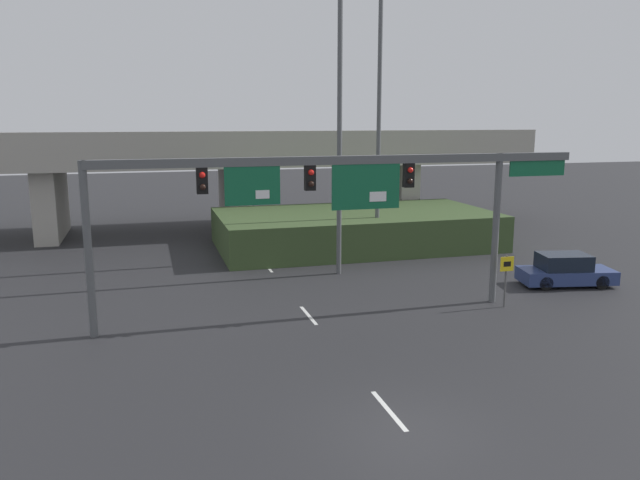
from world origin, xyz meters
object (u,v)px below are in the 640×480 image
object	(u,v)px
highway_light_pole_far	(379,97)
speed_limit_sign	(506,273)
highway_light_pole_near	(340,110)
signal_gantry	(339,185)
parked_sedan_near_right	(565,271)

from	to	relation	value
highway_light_pole_far	speed_limit_sign	bearing A→B (deg)	-82.82
highway_light_pole_far	highway_light_pole_near	bearing A→B (deg)	-132.07
signal_gantry	parked_sedan_near_right	distance (m)	12.47
parked_sedan_near_right	highway_light_pole_far	bearing A→B (deg)	135.34
highway_light_pole_near	highway_light_pole_far	world-z (taller)	highway_light_pole_far
highway_light_pole_far	signal_gantry	bearing A→B (deg)	-118.21
speed_limit_sign	parked_sedan_near_right	bearing A→B (deg)	26.41
signal_gantry	speed_limit_sign	xyz separation A→B (m)	(6.95, -0.81, -3.74)
signal_gantry	speed_limit_sign	distance (m)	7.93
highway_light_pole_near	signal_gantry	bearing A→B (deg)	-107.60
highway_light_pole_near	parked_sedan_near_right	xyz separation A→B (m)	(9.50, -4.99, -7.36)
speed_limit_sign	highway_light_pole_far	bearing A→B (deg)	97.18
parked_sedan_near_right	signal_gantry	bearing A→B (deg)	-161.51
signal_gantry	highway_light_pole_far	bearing A→B (deg)	61.79
speed_limit_sign	parked_sedan_near_right	distance (m)	5.19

